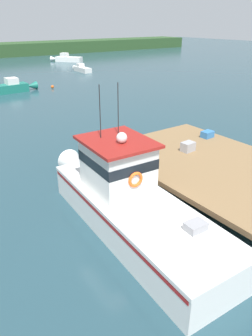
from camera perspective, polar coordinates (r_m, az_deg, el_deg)
ground_plane at (r=11.54m, az=-1.18°, el=-10.02°), size 200.00×200.00×0.00m
dock at (r=13.92m, az=15.33°, el=0.60°), size 6.00×9.00×1.20m
main_fishing_boat at (r=11.00m, az=0.22°, el=-5.70°), size 2.97×9.88×4.80m
crate_stack_near_edge at (r=16.72m, az=14.52°, el=5.93°), size 0.62×0.47×0.33m
crate_stack_mid_dock at (r=14.71m, az=11.15°, el=3.82°), size 0.63×0.48×0.43m
bait_bucket at (r=14.51m, az=0.08°, el=3.83°), size 0.32×0.32×0.34m
moored_boat_outer_mooring at (r=59.41m, az=-10.68°, el=18.88°), size 4.52×5.18×1.46m
moored_boat_far_left at (r=47.25m, az=-8.06°, el=17.36°), size 1.13×4.34×1.10m
moored_boat_near_channel at (r=34.73m, az=-20.46°, el=13.46°), size 5.65×1.67×1.42m
mooring_buoy_channel_marker at (r=35.82m, az=-13.18°, el=14.14°), size 0.32×0.32×0.32m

